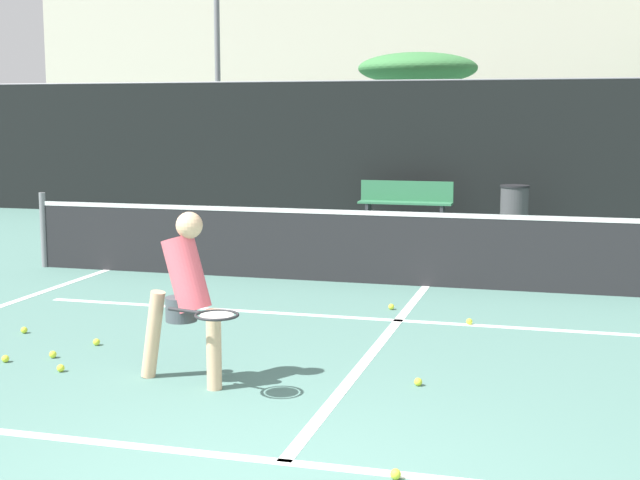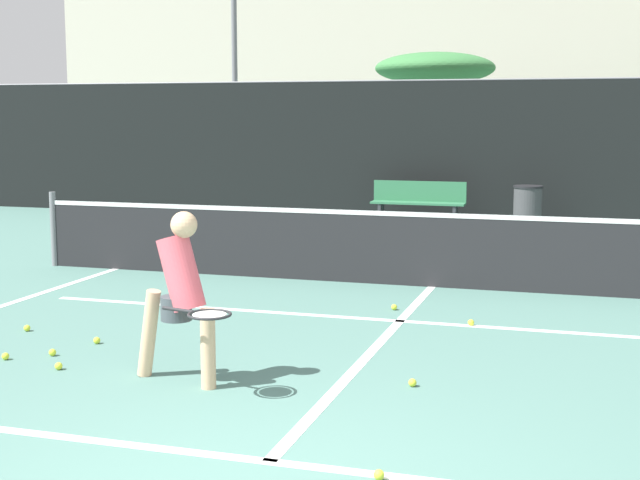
{
  "view_description": "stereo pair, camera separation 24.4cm",
  "coord_description": "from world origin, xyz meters",
  "px_view_note": "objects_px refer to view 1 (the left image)",
  "views": [
    {
      "loc": [
        1.64,
        -4.43,
        2.19
      ],
      "look_at": [
        -0.65,
        3.93,
        0.95
      ],
      "focal_mm": 50.0,
      "sensor_mm": 36.0,
      "label": 1
    },
    {
      "loc": [
        1.88,
        -4.37,
        2.19
      ],
      "look_at": [
        -0.65,
        3.93,
        0.95
      ],
      "focal_mm": 50.0,
      "sensor_mm": 36.0,
      "label": 2
    }
  ],
  "objects_px": {
    "player_practicing": "(186,291)",
    "parked_car": "(459,182)",
    "courtside_bench": "(406,201)",
    "trash_bin": "(514,207)"
  },
  "relations": [
    {
      "from": "trash_bin",
      "to": "parked_car",
      "type": "distance_m",
      "value": 3.42
    },
    {
      "from": "player_practicing",
      "to": "courtside_bench",
      "type": "bearing_deg",
      "value": 104.68
    },
    {
      "from": "player_practicing",
      "to": "parked_car",
      "type": "xyz_separation_m",
      "value": [
        0.61,
        13.75,
        -0.13
      ]
    },
    {
      "from": "player_practicing",
      "to": "courtside_bench",
      "type": "xyz_separation_m",
      "value": [
        -0.1,
        10.83,
        -0.3
      ]
    },
    {
      "from": "player_practicing",
      "to": "courtside_bench",
      "type": "relative_size",
      "value": 0.77
    },
    {
      "from": "courtside_bench",
      "to": "trash_bin",
      "type": "relative_size",
      "value": 2.19
    },
    {
      "from": "parked_car",
      "to": "player_practicing",
      "type": "bearing_deg",
      "value": -92.53
    },
    {
      "from": "player_practicing",
      "to": "parked_car",
      "type": "bearing_deg",
      "value": 101.63
    },
    {
      "from": "player_practicing",
      "to": "parked_car",
      "type": "height_order",
      "value": "parked_car"
    },
    {
      "from": "courtside_bench",
      "to": "parked_car",
      "type": "relative_size",
      "value": 0.4
    }
  ]
}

